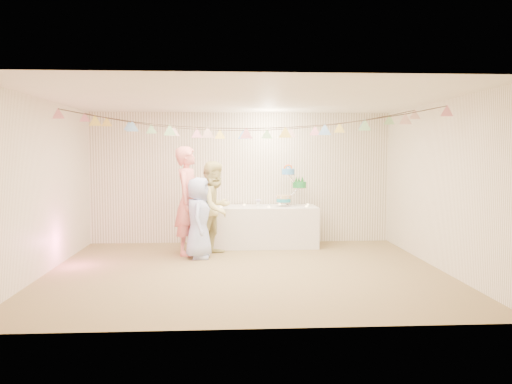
{
  "coord_description": "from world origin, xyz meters",
  "views": [
    {
      "loc": [
        -0.28,
        -7.48,
        1.81
      ],
      "look_at": [
        0.2,
        0.8,
        1.15
      ],
      "focal_mm": 35.0,
      "sensor_mm": 36.0,
      "label": 1
    }
  ],
  "objects": [
    {
      "name": "person_adult_b",
      "position": [
        -0.5,
        1.28,
        0.83
      ],
      "size": [
        0.97,
        1.02,
        1.65
      ],
      "primitive_type": "imported",
      "rotation": [
        0.0,
        0.0,
        0.98
      ],
      "color": "#D6CC83",
      "rests_on": "floor"
    },
    {
      "name": "tealight_4",
      "position": [
        1.22,
        1.85,
        0.79
      ],
      "size": [
        0.04,
        0.04,
        0.03
      ],
      "primitive_type": "cylinder",
      "color": "#FFD88C",
      "rests_on": "table"
    },
    {
      "name": "cake_stand",
      "position": [
        0.95,
        2.08,
        1.12
      ],
      "size": [
        0.67,
        0.39,
        0.75
      ],
      "primitive_type": null,
      "color": "silver",
      "rests_on": "table"
    },
    {
      "name": "tealight_3",
      "position": [
        0.75,
        2.25,
        0.79
      ],
      "size": [
        0.04,
        0.04,
        0.03
      ],
      "primitive_type": "cylinder",
      "color": "#FFD88C",
      "rests_on": "table"
    },
    {
      "name": "tealight_1",
      "position": [
        0.05,
        2.21,
        0.79
      ],
      "size": [
        0.04,
        0.04,
        0.03
      ],
      "primitive_type": "cylinder",
      "color": "#FFD88C",
      "rests_on": "table"
    },
    {
      "name": "ceiling",
      "position": [
        0.0,
        0.0,
        2.6
      ],
      "size": [
        6.0,
        6.0,
        0.0
      ],
      "primitive_type": "plane",
      "color": "silver",
      "rests_on": "ground"
    },
    {
      "name": "tealight_5",
      "position": [
        1.3,
        2.18,
        0.79
      ],
      "size": [
        0.04,
        0.04,
        0.03
      ],
      "primitive_type": "cylinder",
      "color": "#FFD88C",
      "rests_on": "table"
    },
    {
      "name": "left_wall",
      "position": [
        -3.0,
        0.0,
        1.3
      ],
      "size": [
        5.0,
        5.0,
        0.0
      ],
      "primitive_type": "plane",
      "color": "white",
      "rests_on": "ground"
    },
    {
      "name": "cake_top_tier",
      "position": [
        0.89,
        2.05,
        1.38
      ],
      "size": [
        0.25,
        0.25,
        0.19
      ],
      "primitive_type": null,
      "color": "#4897E3",
      "rests_on": "cake_stand"
    },
    {
      "name": "cake_bottom",
      "position": [
        0.8,
        2.02,
        0.84
      ],
      "size": [
        0.31,
        0.31,
        0.15
      ],
      "primitive_type": null,
      "color": "teal",
      "rests_on": "cake_stand"
    },
    {
      "name": "posy",
      "position": [
        0.32,
        2.08,
        0.82
      ],
      "size": [
        0.12,
        0.12,
        0.14
      ],
      "primitive_type": null,
      "color": "white",
      "rests_on": "table"
    },
    {
      "name": "front_wall",
      "position": [
        0.0,
        -2.5,
        1.3
      ],
      "size": [
        6.0,
        6.0,
        0.0
      ],
      "primitive_type": "plane",
      "color": "white",
      "rests_on": "ground"
    },
    {
      "name": "person_child",
      "position": [
        -0.77,
        1.0,
        0.69
      ],
      "size": [
        0.47,
        0.7,
        1.39
      ],
      "primitive_type": "imported",
      "rotation": [
        0.0,
        0.0,
        1.52
      ],
      "color": "#ACBEF4",
      "rests_on": "floor"
    },
    {
      "name": "bunting_front",
      "position": [
        0.0,
        -0.2,
        2.32
      ],
      "size": [
        5.6,
        0.9,
        0.36
      ],
      "primitive_type": null,
      "color": "#72A5E5",
      "rests_on": "ceiling"
    },
    {
      "name": "table",
      "position": [
        0.4,
        2.03,
        0.39
      ],
      "size": [
        2.06,
        0.83,
        0.77
      ],
      "primitive_type": "cube",
      "color": "white",
      "rests_on": "floor"
    },
    {
      "name": "person_adult_a",
      "position": [
        -0.96,
        1.35,
        0.96
      ],
      "size": [
        0.62,
        0.79,
        1.92
      ],
      "primitive_type": "imported",
      "rotation": [
        0.0,
        0.0,
        1.32
      ],
      "color": "#EB837A",
      "rests_on": "floor"
    },
    {
      "name": "tealight_2",
      "position": [
        0.5,
        1.81,
        0.79
      ],
      "size": [
        0.04,
        0.04,
        0.03
      ],
      "primitive_type": "cylinder",
      "color": "#FFD88C",
      "rests_on": "table"
    },
    {
      "name": "back_wall",
      "position": [
        0.0,
        2.5,
        1.3
      ],
      "size": [
        6.0,
        6.0,
        0.0
      ],
      "primitive_type": "plane",
      "color": "white",
      "rests_on": "ground"
    },
    {
      "name": "bunting_back",
      "position": [
        0.0,
        1.1,
        2.35
      ],
      "size": [
        5.6,
        1.1,
        0.4
      ],
      "primitive_type": null,
      "color": "pink",
      "rests_on": "ceiling"
    },
    {
      "name": "tealight_0",
      "position": [
        -0.4,
        1.88,
        0.79
      ],
      "size": [
        0.04,
        0.04,
        0.03
      ],
      "primitive_type": "cylinder",
      "color": "#FFD88C",
      "rests_on": "table"
    },
    {
      "name": "cake_middle",
      "position": [
        1.13,
        2.17,
        1.11
      ],
      "size": [
        0.27,
        0.27,
        0.22
      ],
      "primitive_type": null,
      "color": "#1C8237",
      "rests_on": "cake_stand"
    },
    {
      "name": "right_wall",
      "position": [
        3.0,
        0.0,
        1.3
      ],
      "size": [
        5.0,
        5.0,
        0.0
      ],
      "primitive_type": "plane",
      "color": "white",
      "rests_on": "ground"
    },
    {
      "name": "platter",
      "position": [
        -0.09,
        1.98,
        0.76
      ],
      "size": [
        0.3,
        0.3,
        0.02
      ],
      "primitive_type": "cylinder",
      "color": "white",
      "rests_on": "table"
    },
    {
      "name": "floor",
      "position": [
        0.0,
        0.0,
        0.0
      ],
      "size": [
        6.0,
        6.0,
        0.0
      ],
      "primitive_type": "plane",
      "color": "olive",
      "rests_on": "ground"
    }
  ]
}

